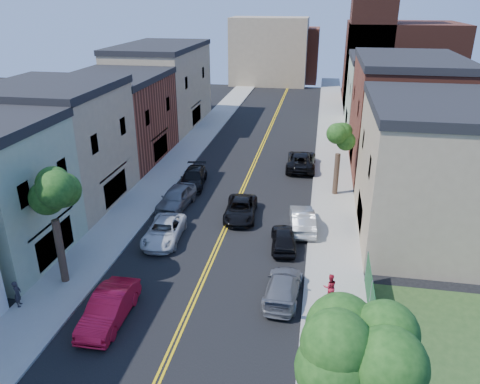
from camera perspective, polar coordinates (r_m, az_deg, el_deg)
The scene contains 28 objects.
sidewalk_left at distance 51.42m, azimuth -6.47°, elevation 5.32°, with size 3.20×100.00×0.15m, color gray.
sidewalk_right at distance 49.46m, azimuth 11.44°, elevation 4.27°, with size 3.20×100.00×0.15m, color gray.
curb_left at distance 50.97m, azimuth -4.57°, elevation 5.23°, with size 0.30×100.00×0.15m, color gray.
curb_right at distance 49.43m, azimuth 9.42°, elevation 4.41°, with size 0.30×100.00×0.15m, color gray.
bldg_left_tan_near at distance 39.42m, azimuth -21.51°, elevation 5.03°, with size 9.00×10.00×9.00m, color #998466.
bldg_left_brick at distance 48.87m, azimuth -14.96°, elevation 8.53°, with size 9.00×12.00×8.00m, color brown.
bldg_left_tan_far at distance 61.39m, azimuth -9.64°, elevation 12.56°, with size 9.00×16.00×9.50m, color #998466.
bldg_right_tan at distance 33.76m, azimuth 22.66°, elevation 1.95°, with size 9.00×12.00×9.00m, color #998466.
bldg_right_brick at distance 46.80m, azimuth 19.50°, elevation 8.63°, with size 9.00×14.00×10.00m, color brown.
bldg_right_palegrn at distance 60.50m, azimuth 17.54°, elevation 11.19°, with size 9.00×12.00×8.50m, color gray.
church at distance 75.13m, azimuth 18.38°, elevation 15.57°, with size 16.20×14.20×22.60m.
backdrop_left at distance 90.02m, azimuth 3.59°, elevation 16.91°, with size 14.00×8.00×12.00m, color #998466.
backdrop_center at distance 93.73m, azimuth 6.41°, elevation 16.44°, with size 10.00×8.00×10.00m, color brown.
fence_right at distance 22.18m, azimuth 16.75°, elevation -19.15°, with size 0.04×15.00×1.90m, color #143F1E.
tree_left_mid at distance 26.84m, azimuth -22.54°, elevation 1.50°, with size 5.20×5.20×9.29m.
tree_right_corner at distance 13.84m, azimuth 15.30°, elevation -14.96°, with size 5.80×5.80×10.35m.
tree_right_far at distance 38.26m, azimuth 12.27°, elevation 7.58°, with size 4.40×4.40×8.03m.
red_sedan at distance 25.49m, azimuth -15.85°, elevation -13.60°, with size 1.69×4.84×1.59m, color red.
white_pickup at distance 32.36m, azimuth -9.34°, elevation -4.77°, with size 2.30×4.99×1.39m, color silver.
grey_car_left at distance 37.06m, azimuth -7.86°, elevation -0.69°, with size 2.00×4.96×1.69m, color #5C5E64.
black_car_left at distance 41.18m, azimuth -5.79°, elevation 1.74°, with size 2.06×5.06×1.47m, color black.
grey_car_right at distance 26.39m, azimuth 5.32°, elevation -11.60°, with size 1.90×4.67×1.36m, color slate.
black_car_right at distance 31.18m, azimuth 5.40°, elevation -5.69°, with size 1.64×4.09×1.39m, color black.
silver_car_right at distance 33.62m, azimuth 7.70°, elevation -3.40°, with size 1.64×4.69×1.55m, color #A4A8AC.
dark_car_right_far at distance 45.53m, azimuth 7.56°, elevation 3.88°, with size 2.72×5.90×1.64m, color black.
black_suv_lane at distance 35.14m, azimuth 0.08°, elevation -2.11°, with size 2.28×4.95×1.37m, color black.
pedestrian_left at distance 28.06m, azimuth -25.74°, elevation -11.22°, with size 0.55×0.36×1.52m, color #232228.
pedestrian_right at distance 26.34m, azimuth 11.02°, elevation -11.40°, with size 0.76×0.59×1.55m, color #B31B2D.
Camera 1 is at (6.28, -6.91, 15.66)m, focal length 34.62 mm.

